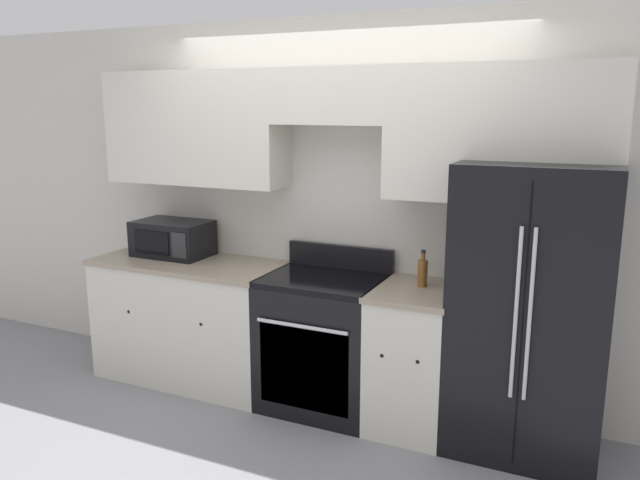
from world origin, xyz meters
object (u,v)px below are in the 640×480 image
object	(u,v)px
oven_range	(323,342)
microwave	(173,238)
bottle	(423,272)
refrigerator	(530,310)

from	to	relation	value
oven_range	microwave	distance (m)	1.41
microwave	oven_range	bearing A→B (deg)	-3.87
bottle	microwave	bearing A→B (deg)	179.59
refrigerator	microwave	bearing A→B (deg)	178.93
oven_range	microwave	bearing A→B (deg)	176.13
oven_range	bottle	xyz separation A→B (m)	(0.65, 0.07, 0.54)
oven_range	microwave	size ratio (longest dim) A/B	1.92
oven_range	microwave	xyz separation A→B (m)	(-1.28, 0.09, 0.58)
bottle	oven_range	bearing A→B (deg)	-173.56
refrigerator	bottle	size ratio (longest dim) A/B	7.34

